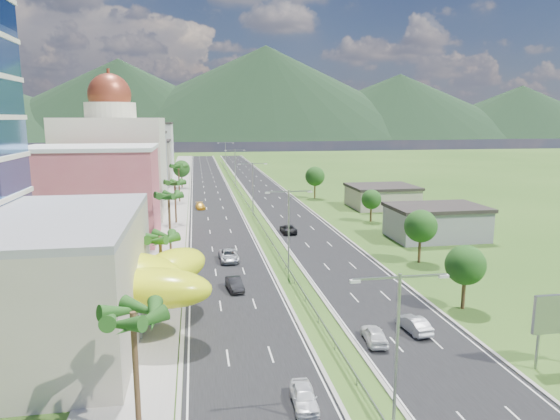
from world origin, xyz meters
TOP-DOWN VIEW (x-y plane):
  - ground at (0.00, 0.00)m, footprint 500.00×500.00m
  - road_left at (-7.50, 90.00)m, footprint 11.00×260.00m
  - road_right at (7.50, 90.00)m, footprint 11.00×260.00m
  - sidewalk_left at (-17.00, 90.00)m, footprint 7.00×260.00m
  - median_guardrail at (0.00, 71.99)m, footprint 0.10×216.06m
  - streetlight_median_a at (0.00, -25.00)m, footprint 6.04×0.25m
  - streetlight_median_b at (0.00, 10.00)m, footprint 6.04×0.25m
  - streetlight_median_c at (0.00, 50.00)m, footprint 6.04×0.25m
  - streetlight_median_d at (0.00, 95.00)m, footprint 6.04×0.25m
  - streetlight_median_e at (0.00, 140.00)m, footprint 6.04×0.25m
  - lime_canopy at (-20.00, -4.00)m, footprint 18.00×15.00m
  - pink_shophouse at (-28.00, 32.00)m, footprint 20.00×15.00m
  - domed_building at (-28.00, 55.00)m, footprint 20.00×20.00m
  - midrise_grey at (-27.00, 80.00)m, footprint 16.00×15.00m
  - midrise_beige at (-27.00, 102.00)m, footprint 16.00×15.00m
  - midrise_white at (-27.00, 125.00)m, footprint 16.00×15.00m
  - shed_near at (28.00, 25.00)m, footprint 15.00×10.00m
  - shed_far at (30.00, 55.00)m, footprint 14.00×12.00m
  - palm_tree_a at (-15.50, -22.00)m, footprint 3.60×3.60m
  - palm_tree_b at (-15.50, 2.00)m, footprint 3.60×3.60m
  - palm_tree_c at (-15.50, 22.00)m, footprint 3.60×3.60m
  - palm_tree_d at (-15.50, 45.00)m, footprint 3.60×3.60m
  - palm_tree_e at (-15.50, 70.00)m, footprint 3.60×3.60m
  - leafy_tree_lfar at (-15.50, 95.00)m, footprint 4.90×4.90m
  - leafy_tree_ra at (16.00, -5.00)m, footprint 4.20×4.20m
  - leafy_tree_rb at (19.00, 12.00)m, footprint 4.55×4.55m
  - leafy_tree_rc at (22.00, 40.00)m, footprint 3.85×3.85m
  - leafy_tree_rd at (18.00, 70.00)m, footprint 4.90×4.90m
  - mountain_ridge at (60.00, 450.00)m, footprint 860.00×140.00m
  - car_white_near_left at (-4.54, -20.07)m, footprint 1.89×4.25m
  - car_dark_left at (-7.41, 4.79)m, footprint 2.10×4.57m
  - car_silver_mid_left at (-7.26, 17.09)m, footprint 2.76×5.67m
  - car_yellow_far_left at (-10.71, 59.32)m, footprint 2.36×4.71m
  - car_white_near_right at (3.85, -11.26)m, footprint 2.19×4.52m
  - car_silver_right at (8.35, -9.66)m, footprint 2.05×4.66m
  - car_dark_far_right at (4.24, 32.91)m, footprint 2.45×5.26m
  - motorcycle at (-12.30, 5.84)m, footprint 0.63×2.09m

SIDE VIEW (x-z plane):
  - ground at x=0.00m, z-range 0.00..0.00m
  - mountain_ridge at x=60.00m, z-range -45.00..45.00m
  - road_left at x=-7.50m, z-range 0.00..0.04m
  - road_right at x=7.50m, z-range 0.00..0.04m
  - sidewalk_left at x=-17.00m, z-range 0.00..0.12m
  - median_guardrail at x=0.00m, z-range 0.24..1.00m
  - car_yellow_far_left at x=-10.71m, z-range 0.04..1.35m
  - motorcycle at x=-12.30m, z-range 0.04..1.38m
  - car_white_near_left at x=-4.54m, z-range 0.04..1.46m
  - car_dark_left at x=-7.41m, z-range 0.04..1.49m
  - car_dark_far_right at x=4.24m, z-range 0.04..1.50m
  - car_white_near_right at x=3.85m, z-range 0.04..1.53m
  - car_silver_right at x=8.35m, z-range 0.04..1.53m
  - car_silver_mid_left at x=-7.26m, z-range 0.04..1.59m
  - shed_far at x=30.00m, z-range 0.00..4.40m
  - shed_near at x=28.00m, z-range 0.00..5.00m
  - leafy_tree_rc at x=22.00m, z-range 1.21..7.54m
  - leafy_tree_ra at x=16.00m, z-range 1.33..8.23m
  - lime_canopy at x=-20.00m, z-range 1.29..8.69m
  - leafy_tree_rb at x=19.00m, z-range 1.44..8.92m
  - leafy_tree_lfar at x=-15.50m, z-range 1.55..9.60m
  - leafy_tree_rd at x=18.00m, z-range 1.55..9.60m
  - midrise_beige at x=-27.00m, z-range 0.00..13.00m
  - streetlight_median_a at x=0.00m, z-range 1.25..12.25m
  - streetlight_median_b at x=0.00m, z-range 1.25..12.25m
  - streetlight_median_c at x=0.00m, z-range 1.25..12.25m
  - streetlight_median_d at x=0.00m, z-range 1.25..12.25m
  - streetlight_median_e at x=0.00m, z-range 1.25..12.25m
  - palm_tree_b at x=-15.50m, z-range 3.01..11.11m
  - pink_shophouse at x=-28.00m, z-range 0.00..15.00m
  - palm_tree_d at x=-15.50m, z-range 3.24..11.84m
  - midrise_grey at x=-27.00m, z-range 0.00..16.00m
  - palm_tree_a at x=-15.50m, z-range 3.47..12.57m
  - palm_tree_e at x=-15.50m, z-range 3.61..13.01m
  - palm_tree_c at x=-15.50m, z-range 3.70..13.30m
  - midrise_white at x=-27.00m, z-range 0.00..18.00m
  - domed_building at x=-28.00m, z-range -3.00..25.70m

